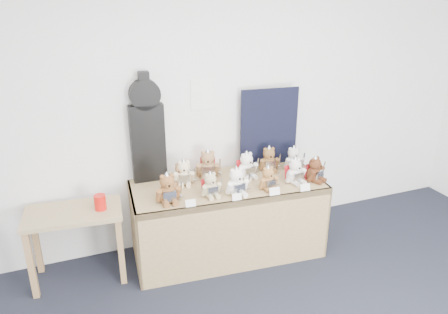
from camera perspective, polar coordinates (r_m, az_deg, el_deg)
name	(u,v)px	position (r m, az deg, el deg)	size (l,w,h in m)	color
room_shell	(202,94)	(4.07, -2.92, 8.20)	(6.00, 6.00, 6.00)	white
display_table	(230,202)	(4.01, 0.73, -5.89)	(1.81, 0.87, 0.73)	olive
side_table	(74,224)	(3.94, -18.95, -8.25)	(0.83, 0.52, 0.66)	#9F8055
guitar_case	(147,129)	(3.95, -10.01, 3.57)	(0.31, 0.10, 1.01)	black
navy_board	(269,127)	(4.31, 5.90, 3.88)	(0.58, 0.02, 0.77)	black
red_cup	(100,202)	(3.82, -15.88, -5.71)	(0.10, 0.10, 0.13)	red
teddy_front_far_left	(168,189)	(3.65, -7.36, -4.23)	(0.24, 0.19, 0.29)	brown
teddy_front_left	(211,185)	(3.73, -1.77, -3.74)	(0.20, 0.17, 0.25)	tan
teddy_front_centre	(237,182)	(3.75, 1.66, -3.34)	(0.23, 0.19, 0.28)	white
teddy_front_right	(268,179)	(3.87, 5.77, -2.87)	(0.20, 0.16, 0.24)	olive
teddy_front_far_right	(295,172)	(4.03, 9.27, -1.89)	(0.22, 0.20, 0.27)	silver
teddy_front_end	(315,170)	(4.09, 11.80, -1.70)	(0.22, 0.21, 0.27)	#522E1C
teddy_back_left	(184,173)	(3.96, -5.25, -2.15)	(0.21, 0.19, 0.26)	beige
teddy_back_centre_left	(208,165)	(4.08, -2.11, -1.09)	(0.25, 0.23, 0.31)	#9E764F
teddy_back_centre_right	(247,166)	(4.08, 2.98, -1.21)	(0.23, 0.21, 0.28)	white
teddy_back_right	(269,160)	(4.25, 5.88, -0.39)	(0.22, 0.19, 0.27)	brown
teddy_back_end	(293,159)	(4.31, 9.06, -0.27)	(0.21, 0.18, 0.26)	silver
teddy_back_far_left	(180,174)	(3.98, -5.73, -2.28)	(0.18, 0.18, 0.22)	#A2724B
entry_card_a	(191,203)	(3.59, -4.38, -6.04)	(0.09, 0.00, 0.06)	white
entry_card_b	(237,197)	(3.68, 1.70, -5.25)	(0.08, 0.00, 0.06)	white
entry_card_c	(275,191)	(3.79, 6.63, -4.48)	(0.10, 0.00, 0.07)	white
entry_card_d	(305,187)	(3.90, 10.56, -3.93)	(0.09, 0.00, 0.07)	white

